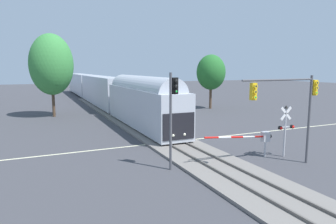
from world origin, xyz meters
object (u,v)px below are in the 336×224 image
object	(u,v)px
crossing_gate_near	(259,137)
maple_right_background	(211,72)
traffic_signal_near_right	(292,98)
oak_behind_train	(51,65)
commuter_train	(101,89)
traffic_signal_median	(173,106)
crossing_signal_mast	(286,126)
traffic_signal_far_side	(177,92)

from	to	relation	value
crossing_gate_near	maple_right_background	bearing A→B (deg)	65.39
crossing_gate_near	traffic_signal_near_right	distance (m)	3.82
traffic_signal_near_right	oak_behind_train	distance (m)	30.32
commuter_train	traffic_signal_median	world-z (taller)	traffic_signal_median
crossing_gate_near	maple_right_background	size ratio (longest dim) A/B	0.67
crossing_signal_mast	traffic_signal_near_right	xyz separation A→B (m)	(-1.32, -1.70, 2.17)
commuter_train	traffic_signal_near_right	distance (m)	37.58
traffic_signal_median	traffic_signal_far_side	bearing A→B (deg)	63.35
crossing_signal_mast	traffic_signal_far_side	distance (m)	16.44
maple_right_background	oak_behind_train	world-z (taller)	oak_behind_train
traffic_signal_far_side	crossing_signal_mast	bearing A→B (deg)	-88.00
crossing_signal_mast	traffic_signal_far_side	bearing A→B (deg)	92.00
crossing_signal_mast	traffic_signal_near_right	distance (m)	3.05
traffic_signal_near_right	maple_right_background	size ratio (longest dim) A/B	0.71
traffic_signal_median	traffic_signal_far_side	world-z (taller)	traffic_signal_median
traffic_signal_far_side	traffic_signal_near_right	bearing A→B (deg)	-92.38
traffic_signal_median	oak_behind_train	distance (m)	25.80
traffic_signal_far_side	maple_right_background	world-z (taller)	maple_right_background
oak_behind_train	traffic_signal_far_side	bearing A→B (deg)	-35.44
traffic_signal_near_right	oak_behind_train	bearing A→B (deg)	114.43
crossing_gate_near	crossing_signal_mast	size ratio (longest dim) A/B	1.51
commuter_train	crossing_gate_near	distance (m)	35.21
traffic_signal_far_side	oak_behind_train	xyz separation A→B (m)	(-13.25, 9.43, 3.30)
commuter_train	maple_right_background	world-z (taller)	maple_right_background
traffic_signal_median	crossing_gate_near	bearing A→B (deg)	-1.08
commuter_train	crossing_signal_mast	xyz separation A→B (m)	(5.71, -35.59, -0.47)
traffic_signal_median	maple_right_background	distance (m)	29.42
maple_right_background	traffic_signal_near_right	bearing A→B (deg)	-111.76
oak_behind_train	commuter_train	bearing A→B (deg)	50.26
commuter_train	crossing_signal_mast	bearing A→B (deg)	-80.88
traffic_signal_median	maple_right_background	world-z (taller)	maple_right_background
traffic_signal_near_right	traffic_signal_far_side	xyz separation A→B (m)	(0.75, 18.09, -1.01)
maple_right_background	traffic_signal_far_side	bearing A→B (deg)	-140.49
traffic_signal_far_side	maple_right_background	bearing A→B (deg)	39.51
traffic_signal_far_side	maple_right_background	xyz separation A→B (m)	(9.65, 7.95, 2.22)
crossing_signal_mast	oak_behind_train	size ratio (longest dim) A/B	0.35
traffic_signal_far_side	oak_behind_train	distance (m)	16.60
commuter_train	traffic_signal_median	distance (m)	34.97
traffic_signal_near_right	traffic_signal_median	xyz separation A→B (m)	(-7.10, 2.45, -0.42)
traffic_signal_median	oak_behind_train	world-z (taller)	oak_behind_train
maple_right_background	crossing_signal_mast	bearing A→B (deg)	-110.44
commuter_train	traffic_signal_near_right	xyz separation A→B (m)	(4.39, -37.28, 1.70)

